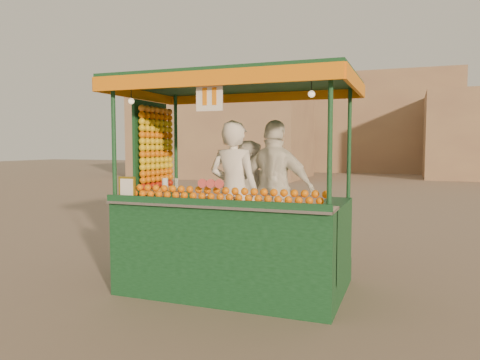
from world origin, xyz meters
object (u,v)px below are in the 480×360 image
(vendor_right, at_px, (275,191))
(juice_cart, at_px, (228,222))
(vendor_middle, at_px, (247,197))
(vendor_left, at_px, (234,192))

(vendor_right, bearing_deg, juice_cart, 53.90)
(vendor_right, bearing_deg, vendor_middle, -20.28)
(juice_cart, distance_m, vendor_middle, 0.83)
(juice_cart, xyz_separation_m, vendor_right, (0.50, 0.51, 0.39))
(vendor_middle, bearing_deg, vendor_right, 163.40)
(juice_cart, height_order, vendor_left, juice_cart)
(juice_cart, bearing_deg, vendor_right, 45.94)
(juice_cart, distance_m, vendor_right, 0.81)
(vendor_left, distance_m, vendor_middle, 0.58)
(vendor_left, relative_size, vendor_right, 0.99)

